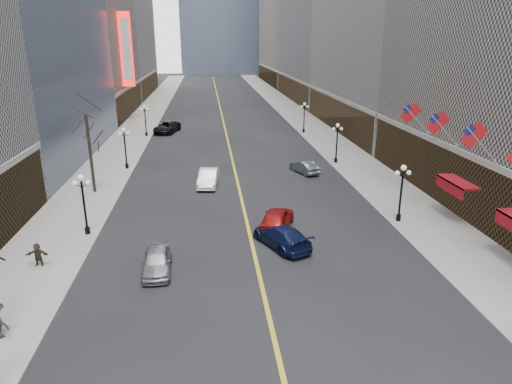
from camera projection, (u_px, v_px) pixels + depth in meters
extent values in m
cube|color=gray|center=(312.00, 128.00, 73.68)|extent=(6.00, 230.00, 0.15)
cube|color=gray|center=(135.00, 131.00, 70.83)|extent=(6.00, 230.00, 0.15)
cube|color=gold|center=(223.00, 120.00, 81.70)|extent=(0.25, 200.00, 0.02)
cube|color=#483B30|center=(490.00, 192.00, 34.68)|extent=(2.80, 41.00, 5.00)
cube|color=#483B30|center=(343.00, 114.00, 71.44)|extent=(2.80, 35.00, 5.00)
cube|color=#483B30|center=(297.00, 89.00, 107.26)|extent=(2.80, 39.00, 5.00)
cube|color=#483B30|center=(271.00, 75.00, 147.80)|extent=(2.80, 45.00, 5.00)
cube|color=#483B30|center=(123.00, 101.00, 85.61)|extent=(2.80, 29.00, 5.00)
cube|color=#483B30|center=(145.00, 85.00, 117.66)|extent=(2.80, 37.00, 5.00)
cylinder|color=black|center=(398.00, 218.00, 35.65)|extent=(0.36, 0.36, 0.50)
cylinder|color=black|center=(401.00, 197.00, 35.09)|extent=(0.16, 0.16, 4.00)
sphere|color=white|center=(404.00, 168.00, 34.36)|extent=(0.44, 0.44, 0.44)
sphere|color=white|center=(397.00, 173.00, 34.44)|extent=(0.36, 0.36, 0.36)
sphere|color=white|center=(409.00, 173.00, 34.53)|extent=(0.36, 0.36, 0.36)
cylinder|color=black|center=(336.00, 160.00, 52.61)|extent=(0.36, 0.36, 0.50)
cylinder|color=black|center=(337.00, 145.00, 52.06)|extent=(0.16, 0.16, 4.00)
sphere|color=white|center=(338.00, 125.00, 51.33)|extent=(0.44, 0.44, 0.44)
sphere|color=white|center=(334.00, 129.00, 51.41)|extent=(0.36, 0.36, 0.36)
sphere|color=white|center=(341.00, 129.00, 51.50)|extent=(0.36, 0.36, 0.36)
cylinder|color=black|center=(304.00, 131.00, 69.58)|extent=(0.36, 0.36, 0.50)
cylinder|color=black|center=(304.00, 119.00, 69.03)|extent=(0.16, 0.16, 4.00)
sphere|color=white|center=(305.00, 104.00, 68.30)|extent=(0.44, 0.44, 0.44)
sphere|color=white|center=(302.00, 107.00, 68.38)|extent=(0.36, 0.36, 0.36)
sphere|color=white|center=(307.00, 107.00, 68.47)|extent=(0.36, 0.36, 0.36)
cylinder|color=black|center=(87.00, 231.00, 33.24)|extent=(0.36, 0.36, 0.50)
cylinder|color=black|center=(85.00, 208.00, 32.69)|extent=(0.16, 0.16, 4.00)
sphere|color=white|center=(81.00, 177.00, 31.96)|extent=(0.44, 0.44, 0.44)
sphere|color=white|center=(75.00, 183.00, 32.04)|extent=(0.36, 0.36, 0.36)
sphere|color=white|center=(88.00, 183.00, 32.13)|extent=(0.36, 0.36, 0.36)
cylinder|color=black|center=(127.00, 166.00, 50.21)|extent=(0.36, 0.36, 0.50)
cylinder|color=black|center=(125.00, 150.00, 49.66)|extent=(0.16, 0.16, 4.00)
sphere|color=white|center=(124.00, 130.00, 48.93)|extent=(0.44, 0.44, 0.44)
sphere|color=white|center=(120.00, 133.00, 49.01)|extent=(0.36, 0.36, 0.36)
sphere|color=white|center=(128.00, 133.00, 49.10)|extent=(0.36, 0.36, 0.36)
cylinder|color=black|center=(146.00, 134.00, 67.18)|extent=(0.36, 0.36, 0.50)
cylinder|color=black|center=(146.00, 122.00, 66.63)|extent=(0.16, 0.16, 4.00)
sphere|color=white|center=(144.00, 106.00, 65.90)|extent=(0.44, 0.44, 0.44)
sphere|color=white|center=(141.00, 109.00, 65.98)|extent=(0.36, 0.36, 0.36)
sphere|color=white|center=(148.00, 109.00, 66.07)|extent=(0.36, 0.36, 0.36)
cylinder|color=#B2B2B7|center=(481.00, 145.00, 31.19)|extent=(2.49, 0.12, 2.49)
cube|color=red|center=(474.00, 135.00, 30.92)|extent=(1.94, 0.04, 1.94)
cube|color=navy|center=(470.00, 130.00, 30.77)|extent=(0.88, 0.06, 0.88)
cylinder|color=#B2B2B7|center=(445.00, 131.00, 35.90)|extent=(2.49, 0.12, 2.49)
cube|color=red|center=(438.00, 123.00, 35.63)|extent=(1.94, 0.04, 1.94)
cube|color=navy|center=(434.00, 118.00, 35.48)|extent=(0.88, 0.06, 0.88)
cylinder|color=#B2B2B7|center=(417.00, 120.00, 40.62)|extent=(2.49, 0.12, 2.49)
cube|color=red|center=(411.00, 113.00, 40.34)|extent=(1.94, 0.04, 1.94)
cube|color=navy|center=(407.00, 109.00, 40.20)|extent=(0.88, 0.06, 0.88)
cube|color=maroon|center=(458.00, 182.00, 35.21)|extent=(1.40, 4.00, 0.15)
cube|color=maroon|center=(449.00, 187.00, 35.28)|extent=(0.10, 4.00, 0.90)
cube|color=red|center=(126.00, 50.00, 76.28)|extent=(2.00, 0.50, 12.00)
cube|color=white|center=(127.00, 50.00, 76.28)|extent=(1.40, 0.55, 10.00)
cylinder|color=#2D231C|center=(90.00, 154.00, 41.43)|extent=(0.28, 0.28, 7.20)
imported|color=#9DA0A5|center=(157.00, 261.00, 27.99)|extent=(1.88, 4.34, 1.46)
imported|color=white|center=(208.00, 178.00, 44.55)|extent=(2.28, 5.12, 1.63)
imported|color=black|center=(167.00, 127.00, 69.96)|extent=(4.32, 6.59, 1.69)
imported|color=#111841|center=(281.00, 236.00, 31.45)|extent=(4.11, 5.63, 1.52)
imported|color=maroon|center=(277.00, 219.00, 34.24)|extent=(3.65, 5.35, 1.69)
imported|color=#4C5254|center=(304.00, 167.00, 48.82)|extent=(2.77, 4.35, 1.35)
imported|color=#32291B|center=(38.00, 255.00, 28.37)|extent=(1.45, 0.54, 1.52)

